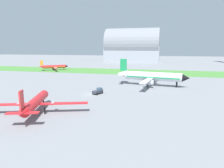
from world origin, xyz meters
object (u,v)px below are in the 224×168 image
object	(u,v)px
pushback_tug_near_gate	(98,91)
airplane_foreground_turboprop	(35,102)
airplane_taxiing_turboprop	(54,67)
airplane_midfield_jet	(151,76)

from	to	relation	value
pushback_tug_near_gate	airplane_foreground_turboprop	bearing A→B (deg)	-177.57
airplane_taxiing_turboprop	airplane_foreground_turboprop	size ratio (longest dim) A/B	0.80
airplane_foreground_turboprop	pushback_tug_near_gate	bearing A→B (deg)	-38.05
airplane_taxiing_turboprop	airplane_midfield_jet	distance (m)	77.46
airplane_taxiing_turboprop	pushback_tug_near_gate	size ratio (longest dim) A/B	4.68
pushback_tug_near_gate	airplane_taxiing_turboprop	bearing A→B (deg)	62.02
airplane_midfield_jet	pushback_tug_near_gate	distance (m)	24.96
airplane_midfield_jet	pushback_tug_near_gate	size ratio (longest dim) A/B	7.35
airplane_taxiing_turboprop	airplane_midfield_jet	xyz separation A→B (m)	(65.82, -40.82, 1.32)
airplane_foreground_turboprop	airplane_midfield_jet	distance (m)	47.84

